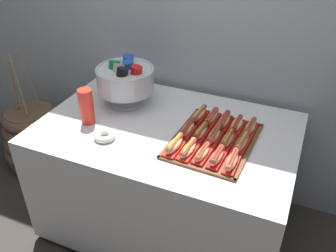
{
  "coord_description": "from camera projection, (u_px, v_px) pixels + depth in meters",
  "views": [
    {
      "loc": [
        0.68,
        -1.56,
        1.87
      ],
      "look_at": [
        0.01,
        -0.02,
        0.78
      ],
      "focal_mm": 38.7,
      "sensor_mm": 36.0,
      "label": 1
    }
  ],
  "objects": [
    {
      "name": "donut",
      "position": [
        105.0,
        136.0,
        1.93
      ],
      "size": [
        0.12,
        0.12,
        0.04
      ],
      "color": "silver",
      "rests_on": "buffet_table"
    },
    {
      "name": "ground_plane",
      "position": [
        167.0,
        221.0,
        2.45
      ],
      "size": [
        10.0,
        10.0,
        0.0
      ],
      "primitive_type": "plane",
      "color": "#38332D"
    },
    {
      "name": "back_wall",
      "position": [
        204.0,
        5.0,
        2.17
      ],
      "size": [
        6.0,
        0.1,
        2.6
      ],
      "primitive_type": "cube",
      "color": "#9EA8B2",
      "rests_on": "ground_plane"
    },
    {
      "name": "hot_dog_12",
      "position": [
        224.0,
        121.0,
        2.02
      ],
      "size": [
        0.06,
        0.18,
        0.06
      ],
      "color": "#B21414",
      "rests_on": "serving_tray"
    },
    {
      "name": "hot_dog_2",
      "position": [
        202.0,
        154.0,
        1.77
      ],
      "size": [
        0.07,
        0.16,
        0.06
      ],
      "color": "red",
      "rests_on": "serving_tray"
    },
    {
      "name": "punch_bowl",
      "position": [
        125.0,
        79.0,
        2.17
      ],
      "size": [
        0.35,
        0.35,
        0.29
      ],
      "color": "silver",
      "rests_on": "buffet_table"
    },
    {
      "name": "cup_stack",
      "position": [
        86.0,
        106.0,
        2.02
      ],
      "size": [
        0.08,
        0.08,
        0.21
      ],
      "color": "red",
      "rests_on": "buffet_table"
    },
    {
      "name": "hot_dog_14",
      "position": [
        250.0,
        128.0,
        1.96
      ],
      "size": [
        0.07,
        0.16,
        0.06
      ],
      "color": "red",
      "rests_on": "serving_tray"
    },
    {
      "name": "hot_dog_9",
      "position": [
        242.0,
        143.0,
        1.84
      ],
      "size": [
        0.07,
        0.18,
        0.06
      ],
      "color": "red",
      "rests_on": "serving_tray"
    },
    {
      "name": "hot_dog_0",
      "position": [
        175.0,
        145.0,
        1.82
      ],
      "size": [
        0.07,
        0.18,
        0.06
      ],
      "color": "red",
      "rests_on": "serving_tray"
    },
    {
      "name": "hot_dog_13",
      "position": [
        237.0,
        125.0,
        1.99
      ],
      "size": [
        0.07,
        0.16,
        0.06
      ],
      "color": "red",
      "rests_on": "serving_tray"
    },
    {
      "name": "hot_dog_4",
      "position": [
        232.0,
        162.0,
        1.71
      ],
      "size": [
        0.06,
        0.17,
        0.06
      ],
      "color": "red",
      "rests_on": "serving_tray"
    },
    {
      "name": "hot_dog_8",
      "position": [
        228.0,
        140.0,
        1.87
      ],
      "size": [
        0.06,
        0.17,
        0.06
      ],
      "color": "red",
      "rests_on": "serving_tray"
    },
    {
      "name": "hot_dog_5",
      "position": [
        188.0,
        129.0,
        1.95
      ],
      "size": [
        0.06,
        0.18,
        0.06
      ],
      "color": "red",
      "rests_on": "serving_tray"
    },
    {
      "name": "floor_vase",
      "position": [
        35.0,
        138.0,
        2.86
      ],
      "size": [
        0.49,
        0.49,
        0.97
      ],
      "color": "brown",
      "rests_on": "ground_plane"
    },
    {
      "name": "buffet_table",
      "position": [
        167.0,
        176.0,
        2.23
      ],
      "size": [
        1.43,
        0.93,
        0.76
      ],
      "color": "silver",
      "rests_on": "ground_plane"
    },
    {
      "name": "hot_dog_6",
      "position": [
        200.0,
        133.0,
        1.92
      ],
      "size": [
        0.07,
        0.17,
        0.06
      ],
      "color": "red",
      "rests_on": "serving_tray"
    },
    {
      "name": "hot_dog_11",
      "position": [
        211.0,
        118.0,
        2.04
      ],
      "size": [
        0.07,
        0.18,
        0.06
      ],
      "color": "red",
      "rests_on": "serving_tray"
    },
    {
      "name": "hot_dog_1",
      "position": [
        188.0,
        150.0,
        1.8
      ],
      "size": [
        0.07,
        0.17,
        0.06
      ],
      "color": "red",
      "rests_on": "serving_tray"
    },
    {
      "name": "hot_dog_7",
      "position": [
        214.0,
        136.0,
        1.89
      ],
      "size": [
        0.07,
        0.17,
        0.06
      ],
      "color": "red",
      "rests_on": "serving_tray"
    },
    {
      "name": "hot_dog_10",
      "position": [
        199.0,
        115.0,
        2.07
      ],
      "size": [
        0.08,
        0.19,
        0.06
      ],
      "color": "red",
      "rests_on": "serving_tray"
    },
    {
      "name": "serving_tray",
      "position": [
        213.0,
        141.0,
        1.91
      ],
      "size": [
        0.43,
        0.54,
        0.01
      ],
      "color": "brown",
      "rests_on": "buffet_table"
    },
    {
      "name": "hot_dog_3",
      "position": [
        217.0,
        157.0,
        1.74
      ],
      "size": [
        0.06,
        0.16,
        0.06
      ],
      "color": "red",
      "rests_on": "serving_tray"
    }
  ]
}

